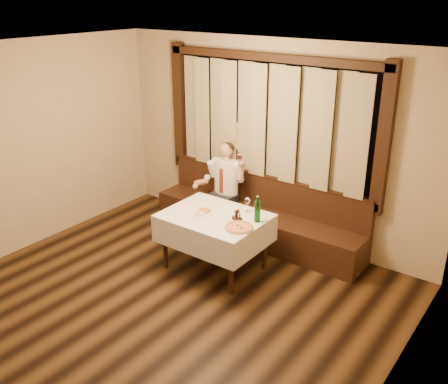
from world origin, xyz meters
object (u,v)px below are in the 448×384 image
Objects in this scene: seated_man at (224,181)px; pasta_red at (204,210)px; dining_table at (215,223)px; banquette at (258,219)px; green_bottle at (257,211)px; cruet_caddy at (237,217)px; pizza at (239,227)px; pasta_cream at (200,212)px.

pasta_red is at bearing -67.75° from seated_man.
dining_table is at bearing -59.89° from seated_man.
green_bottle is at bearing -58.61° from banquette.
dining_table is (0.00, -1.02, 0.34)m from banquette.
pizza is at bearing -37.18° from cruet_caddy.
green_bottle is at bearing 41.48° from cruet_caddy.
banquette is 9.65× the size of green_bottle.
pizza is at bearing -68.27° from banquette.
green_bottle reaches higher than banquette.
pizza is 0.63m from pasta_red.
pasta_cream is at bearing -149.62° from cruet_caddy.
pasta_red is 0.81× the size of green_bottle.
seated_man reaches higher than banquette.
green_bottle is at bearing 21.03° from pasta_cream.
pasta_cream is 0.72× the size of green_bottle.
dining_table is 1.09m from seated_man.
banquette is 1.17m from green_bottle.
cruet_caddy is at bearing 17.33° from pasta_cream.
cruet_caddy is at bearing 6.96° from dining_table.
green_bottle is (0.53, 0.15, 0.25)m from dining_table.
pasta_red is 1.13× the size of pasta_cream.
cruet_caddy is 0.10× the size of seated_man.
banquette is 11.87× the size of pasta_red.
pasta_red reaches higher than dining_table.
pasta_red is at bearing -172.45° from dining_table.
green_bottle reaches higher than cruet_caddy.
pasta_cream reaches higher than pizza.
banquette reaches higher than cruet_caddy.
pizza is 1.06× the size of green_bottle.
pasta_red is (-0.15, -0.02, 0.14)m from dining_table.
seated_man is (-0.39, 1.04, 0.00)m from pasta_cream.
banquette is 2.36× the size of seated_man.
pasta_cream is at bearing 176.98° from pizza.
banquette is 1.16m from pasta_red.
seated_man is (-0.54, -0.09, 0.48)m from banquette.
banquette is 9.10× the size of pizza.
pizza is at bearing -46.89° from seated_man.
pasta_red is at bearing -165.62° from green_bottle.
dining_table is 0.35m from cruet_caddy.
pasta_cream reaches higher than dining_table.
seated_man is at bearing -170.77° from banquette.
banquette is 0.73m from seated_man.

